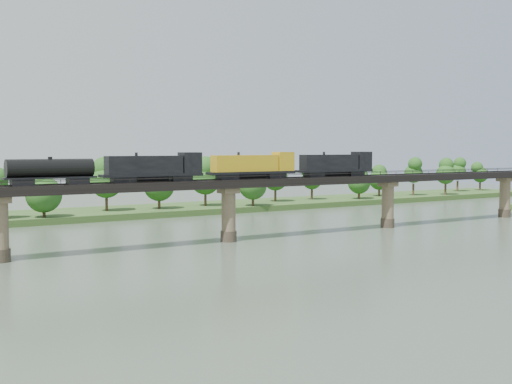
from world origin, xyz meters
TOP-DOWN VIEW (x-y plane):
  - ground at (0.00, 0.00)m, footprint 400.00×400.00m
  - far_bank at (0.00, 85.00)m, footprint 300.00×24.00m
  - bridge at (0.00, 30.00)m, footprint 236.00×30.00m
  - bridge_superstructure at (0.00, 30.00)m, footprint 220.00×4.90m
  - far_treeline at (-8.21, 80.52)m, footprint 289.06×17.54m
  - freight_train at (-1.48, 30.00)m, footprint 73.64×2.87m

SIDE VIEW (x-z plane):
  - ground at x=0.00m, z-range 0.00..0.00m
  - far_bank at x=0.00m, z-range 0.00..1.60m
  - bridge at x=0.00m, z-range -0.29..11.21m
  - far_treeline at x=-8.21m, z-range 2.03..15.63m
  - bridge_superstructure at x=0.00m, z-range 11.42..12.17m
  - freight_train at x=-1.48m, z-range 11.39..16.45m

